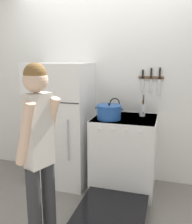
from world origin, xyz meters
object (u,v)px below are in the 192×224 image
at_px(tea_kettle, 115,110).
at_px(person, 39,151).
at_px(utensil_jar, 142,109).
at_px(stove_range, 124,155).
at_px(refrigerator, 61,124).
at_px(dutch_oven_pot, 109,112).

relative_size(tea_kettle, person, 0.13).
bearing_deg(utensil_jar, stove_range, -137.19).
distance_m(stove_range, utensil_jar, 0.61).
relative_size(refrigerator, person, 0.98).
relative_size(stove_range, person, 0.87).
distance_m(dutch_oven_pot, utensil_jar, 0.44).
xyz_separation_m(dutch_oven_pot, utensil_jar, (0.36, 0.26, 0.00)).
bearing_deg(dutch_oven_pot, utensil_jar, 36.59).
height_order(refrigerator, person, person).
bearing_deg(stove_range, tea_kettle, 132.68).
height_order(dutch_oven_pot, tea_kettle, tea_kettle).
bearing_deg(stove_range, utensil_jar, 42.81).
distance_m(refrigerator, stove_range, 0.90).
height_order(utensil_jar, person, person).
height_order(refrigerator, stove_range, refrigerator).
xyz_separation_m(utensil_jar, person, (-0.66, -1.36, -0.10)).
relative_size(tea_kettle, utensil_jar, 0.80).
bearing_deg(tea_kettle, stove_range, -47.32).
relative_size(stove_range, tea_kettle, 6.56).
xyz_separation_m(refrigerator, person, (0.36, -1.23, 0.13)).
bearing_deg(dutch_oven_pot, person, -105.50).
xyz_separation_m(stove_range, person, (-0.47, -1.19, 0.45)).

